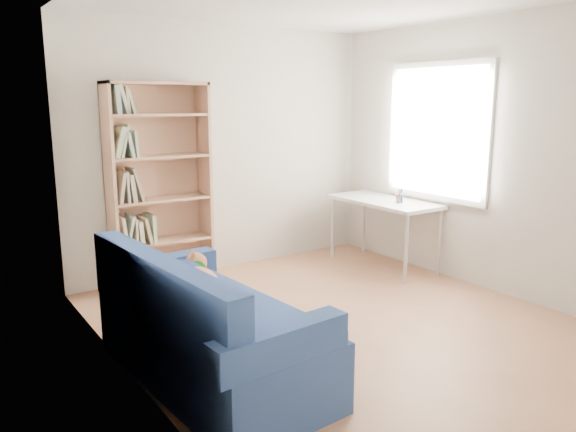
# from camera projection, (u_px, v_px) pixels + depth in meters

# --- Properties ---
(ground) EXTENTS (4.00, 4.00, 0.00)m
(ground) POSITION_uv_depth(u_px,v_px,m) (342.00, 323.00, 4.67)
(ground) COLOR #A56B4A
(ground) RESTS_ON ground
(room_shell) EXTENTS (3.54, 4.04, 2.62)m
(room_shell) POSITION_uv_depth(u_px,v_px,m) (353.00, 124.00, 4.42)
(room_shell) COLOR silver
(room_shell) RESTS_ON ground
(sofa) EXTENTS (0.98, 1.85, 0.88)m
(sofa) POSITION_uv_depth(u_px,v_px,m) (205.00, 331.00, 3.69)
(sofa) COLOR navy
(sofa) RESTS_ON ground
(bookshelf) EXTENTS (1.00, 0.31, 1.99)m
(bookshelf) POSITION_uv_depth(u_px,v_px,m) (160.00, 194.00, 5.51)
(bookshelf) COLOR tan
(bookshelf) RESTS_ON ground
(desk) EXTENTS (0.59, 1.28, 0.75)m
(desk) POSITION_uv_depth(u_px,v_px,m) (384.00, 206.00, 6.17)
(desk) COLOR white
(desk) RESTS_ON ground
(pen_cup) EXTENTS (0.08, 0.08, 0.15)m
(pen_cup) POSITION_uv_depth(u_px,v_px,m) (400.00, 197.00, 5.98)
(pen_cup) COLOR white
(pen_cup) RESTS_ON desk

